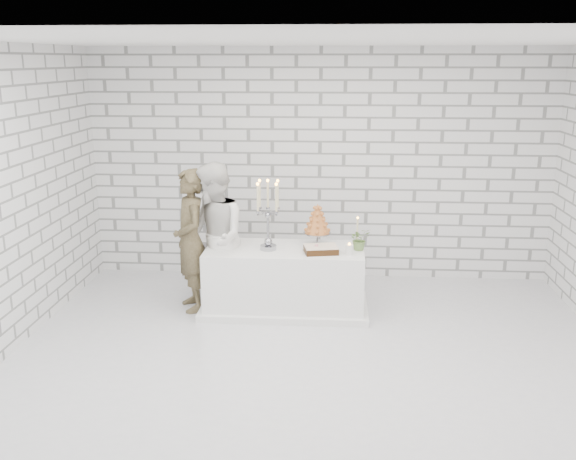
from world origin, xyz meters
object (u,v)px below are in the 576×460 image
object	(u,v)px
groom	(191,241)
bride	(214,238)
cake_table	(285,279)
croquembouche	(317,225)
candelabra	(268,215)

from	to	relation	value
groom	bride	distance (m)	0.27
cake_table	croquembouche	xyz separation A→B (m)	(0.37, 0.15, 0.62)
cake_table	groom	bearing A→B (deg)	-178.61
candelabra	croquembouche	distance (m)	0.61
cake_table	candelabra	xyz separation A→B (m)	(-0.18, -0.06, 0.78)
bride	croquembouche	distance (m)	1.20
cake_table	bride	bearing A→B (deg)	-177.40
bride	croquembouche	world-z (taller)	bride
candelabra	croquembouche	xyz separation A→B (m)	(0.55, 0.21, -0.16)
bride	groom	bearing A→B (deg)	-115.86
groom	bride	size ratio (longest dim) A/B	0.96
cake_table	candelabra	distance (m)	0.80
bride	croquembouche	xyz separation A→B (m)	(1.17, 0.18, 0.13)
groom	candelabra	size ratio (longest dim) A/B	2.04
cake_table	croquembouche	bearing A→B (deg)	21.94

